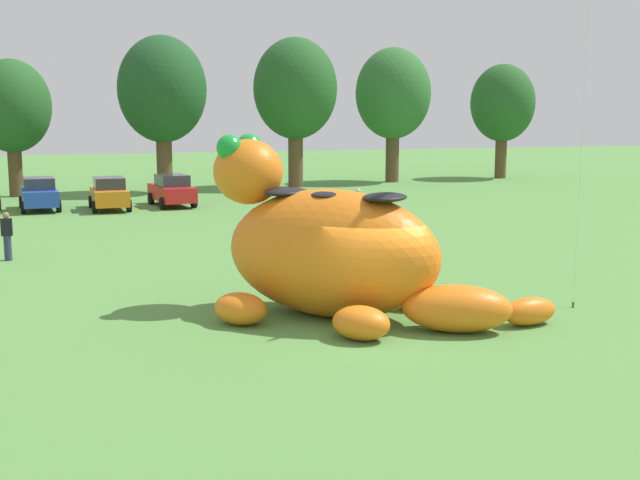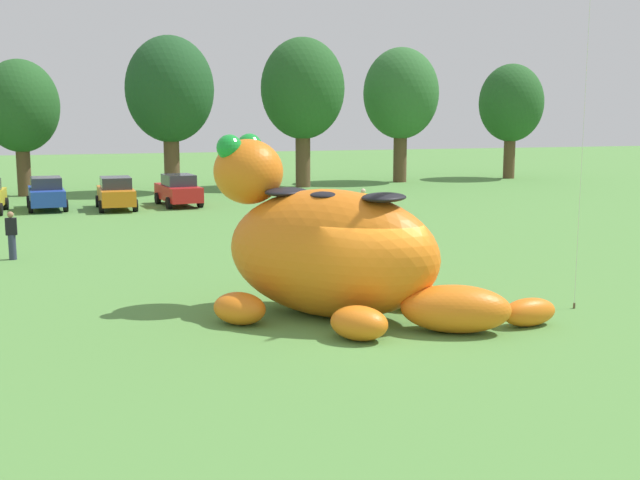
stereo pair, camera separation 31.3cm
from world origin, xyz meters
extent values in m
plane|color=#568E42|center=(0.00, 0.00, 0.00)|extent=(160.00, 160.00, 0.00)
ellipsoid|color=orange|center=(-0.64, 1.54, 1.63)|extent=(6.19, 6.13, 3.27)
ellipsoid|color=orange|center=(-2.40, 3.26, 3.62)|extent=(2.56, 2.56, 1.72)
sphere|color=green|center=(-2.92, 3.10, 4.26)|extent=(0.69, 0.69, 0.69)
sphere|color=green|center=(-2.26, 3.78, 4.26)|extent=(0.69, 0.69, 0.69)
ellipsoid|color=black|center=(-1.57, 2.45, 3.14)|extent=(1.66, 1.67, 0.22)
ellipsoid|color=black|center=(-0.64, 1.54, 3.14)|extent=(1.66, 1.67, 0.22)
ellipsoid|color=black|center=(0.41, 0.52, 3.14)|extent=(1.66, 1.67, 0.22)
ellipsoid|color=orange|center=(-3.05, 1.35, 0.40)|extent=(1.70, 1.69, 0.80)
ellipsoid|color=orange|center=(-0.52, 3.95, 0.40)|extent=(1.70, 1.69, 0.80)
ellipsoid|color=orange|center=(-0.65, -0.78, 0.40)|extent=(1.70, 1.69, 0.80)
ellipsoid|color=orange|center=(1.67, 1.62, 0.40)|extent=(1.70, 1.69, 0.80)
ellipsoid|color=orange|center=(1.76, -0.79, 0.57)|extent=(2.92, 2.26, 1.14)
ellipsoid|color=orange|center=(3.73, -0.78, 0.35)|extent=(1.57, 0.88, 0.70)
cylinder|color=black|center=(-10.69, 27.30, 0.32)|extent=(0.25, 0.65, 0.64)
cylinder|color=black|center=(-10.75, 24.76, 0.32)|extent=(0.25, 0.65, 0.64)
cube|color=#2347B7|center=(-8.61, 26.75, 0.72)|extent=(2.06, 4.24, 0.80)
cube|color=#2D333D|center=(-8.60, 26.60, 1.42)|extent=(1.67, 2.10, 0.60)
cylinder|color=black|center=(-9.58, 27.93, 0.32)|extent=(0.30, 0.66, 0.64)
cylinder|color=black|center=(-7.88, 28.09, 0.32)|extent=(0.30, 0.66, 0.64)
cylinder|color=black|center=(-9.35, 25.40, 0.32)|extent=(0.30, 0.66, 0.64)
cylinder|color=black|center=(-7.65, 25.56, 0.32)|extent=(0.30, 0.66, 0.64)
cube|color=orange|center=(-5.10, 25.85, 0.72)|extent=(1.89, 4.17, 0.80)
cube|color=#2D333D|center=(-5.10, 25.70, 1.42)|extent=(1.58, 2.03, 0.60)
cylinder|color=black|center=(-6.01, 27.08, 0.32)|extent=(0.27, 0.65, 0.64)
cylinder|color=black|center=(-4.31, 27.16, 0.32)|extent=(0.27, 0.65, 0.64)
cylinder|color=black|center=(-5.89, 24.54, 0.32)|extent=(0.27, 0.65, 0.64)
cylinder|color=black|center=(-4.20, 24.62, 0.32)|extent=(0.27, 0.65, 0.64)
cube|color=red|center=(-1.77, 26.55, 0.72)|extent=(2.28, 4.30, 0.80)
cube|color=#2D333D|center=(-1.75, 26.40, 1.42)|extent=(1.77, 2.16, 0.60)
cylinder|color=black|center=(-2.80, 27.68, 0.32)|extent=(0.33, 0.67, 0.64)
cylinder|color=black|center=(-1.11, 27.93, 0.32)|extent=(0.33, 0.67, 0.64)
cylinder|color=black|center=(-2.43, 25.17, 0.32)|extent=(0.33, 0.67, 0.64)
cylinder|color=black|center=(-0.74, 25.42, 0.32)|extent=(0.33, 0.67, 0.64)
cylinder|color=brown|center=(-10.19, 34.14, 1.44)|extent=(0.82, 0.82, 2.88)
ellipsoid|color=#235623|center=(-10.19, 34.14, 5.41)|extent=(4.60, 4.60, 5.53)
cylinder|color=brown|center=(-1.35, 33.79, 1.71)|extent=(0.98, 0.98, 3.43)
ellipsoid|color=#1E4C23|center=(-1.35, 33.79, 6.44)|extent=(5.48, 5.48, 6.58)
cylinder|color=brown|center=(7.55, 35.07, 1.75)|extent=(1.00, 1.00, 3.50)
ellipsoid|color=#235623|center=(7.55, 35.07, 6.57)|extent=(5.59, 5.59, 6.71)
cylinder|color=brown|center=(15.23, 36.71, 1.68)|extent=(0.96, 0.96, 3.36)
ellipsoid|color=#2D662D|center=(15.23, 36.71, 6.31)|extent=(5.37, 5.37, 6.45)
cylinder|color=brown|center=(24.33, 37.28, 1.51)|extent=(0.86, 0.86, 3.01)
ellipsoid|color=#235623|center=(24.33, 37.28, 5.66)|extent=(4.82, 4.82, 5.78)
cylinder|color=#2D334C|center=(-9.16, 12.10, 0.44)|extent=(0.26, 0.26, 0.88)
cube|color=black|center=(-9.16, 12.10, 1.18)|extent=(0.38, 0.22, 0.60)
sphere|color=#9E7051|center=(-9.16, 12.10, 1.60)|extent=(0.22, 0.22, 0.22)
cylinder|color=#2D334C|center=(5.37, 16.37, 0.44)|extent=(0.26, 0.26, 0.88)
cube|color=gold|center=(5.37, 16.37, 1.18)|extent=(0.38, 0.22, 0.60)
sphere|color=beige|center=(5.37, 16.37, 1.60)|extent=(0.22, 0.22, 0.22)
cylinder|color=brown|center=(5.82, 0.44, 0.07)|extent=(0.06, 0.06, 0.15)
cylinder|color=silver|center=(5.82, 0.44, 5.61)|extent=(0.01, 0.01, 10.91)
camera|label=1|loc=(-6.81, -17.75, 5.28)|focal=45.40mm
camera|label=2|loc=(-6.51, -17.84, 5.28)|focal=45.40mm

